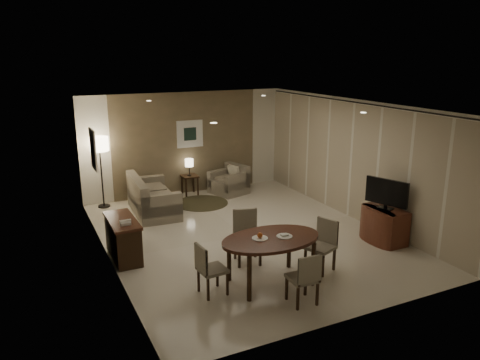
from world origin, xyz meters
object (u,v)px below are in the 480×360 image
tv_cabinet (385,225)px  chair_far (247,238)px  chair_left (213,269)px  armchair (229,180)px  chair_near (302,277)px  sofa (153,195)px  side_table (190,185)px  chair_right (320,247)px  floor_lamp (101,173)px  console_desk (123,239)px  dining_table (271,260)px

tv_cabinet → chair_far: bearing=173.7°
chair_left → armchair: 5.44m
chair_near → sofa: 5.13m
chair_far → side_table: chair_far is taller
chair_right → floor_lamp: floor_lamp is taller
sofa → chair_right: bearing=-154.6°
console_desk → sofa: sofa is taller
dining_table → tv_cabinet: bearing=10.4°
chair_far → chair_left: size_ratio=1.13×
tv_cabinet → dining_table: size_ratio=0.53×
chair_far → chair_left: 1.27m
side_table → chair_left: bearing=-106.1°
armchair → chair_far: bearing=-37.3°
chair_far → sofa: bearing=116.9°
tv_cabinet → sofa: bearing=134.5°
tv_cabinet → chair_right: (-1.93, -0.52, 0.10)m
chair_right → armchair: (0.49, 4.91, -0.07)m
chair_far → chair_left: chair_far is taller
chair_near → chair_left: same height
chair_far → sofa: chair_far is taller
chair_near → side_table: (0.39, 6.05, -0.16)m
floor_lamp → tv_cabinet: bearing=-45.0°
sofa → side_table: size_ratio=3.52×
dining_table → chair_right: (0.99, 0.02, 0.05)m
console_desk → chair_left: bearing=-63.5°
chair_far → tv_cabinet: bearing=8.0°
chair_left → floor_lamp: 5.22m
side_table → chair_right: bearing=-84.7°
chair_left → sofa: bearing=-7.8°
console_desk → armchair: 4.50m
tv_cabinet → floor_lamp: size_ratio=0.52×
chair_far → armchair: bearing=84.3°
console_desk → chair_far: bearing=-30.9°
sofa → armchair: bearing=-71.2°
console_desk → side_table: 4.08m
chair_left → armchair: (2.48, 4.84, -0.04)m
chair_right → side_table: 5.29m
chair_left → floor_lamp: (-0.77, 5.14, 0.45)m
chair_left → sofa: (0.23, 4.21, 0.01)m
dining_table → chair_right: chair_right is taller
chair_near → tv_cabinet: bearing=-152.9°
tv_cabinet → chair_left: bearing=-173.4°
side_table → tv_cabinet: bearing=-63.0°
sofa → armchair: sofa is taller
chair_right → armchair: bearing=152.7°
tv_cabinet → armchair: size_ratio=1.05×
chair_left → side_table: chair_left is taller
tv_cabinet → chair_near: bearing=-155.1°
chair_near → sofa: size_ratio=0.46×
console_desk → side_table: size_ratio=2.29×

